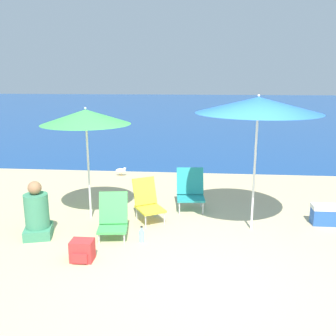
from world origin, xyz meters
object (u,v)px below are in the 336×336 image
(beach_umbrella_green, at_px, (86,117))
(person_seated_near, at_px, (37,215))
(beach_chair_yellow, at_px, (148,201))
(seagull, at_px, (121,171))
(beach_umbrella_blue, at_px, (258,105))
(backpack_red, at_px, (82,251))
(water_bottle, at_px, (142,236))
(beach_chair_teal, at_px, (190,189))
(cooler_box, at_px, (325,215))
(beach_chair_green, at_px, (113,217))

(beach_umbrella_green, relative_size, person_seated_near, 2.17)
(beach_chair_yellow, height_order, seagull, beach_chair_yellow)
(beach_umbrella_blue, relative_size, backpack_red, 7.15)
(water_bottle, bearing_deg, seagull, 106.74)
(beach_umbrella_green, relative_size, beach_chair_teal, 2.56)
(beach_chair_teal, bearing_deg, cooler_box, -19.30)
(backpack_red, bearing_deg, beach_chair_green, 73.85)
(beach_chair_teal, xyz_separation_m, seagull, (-1.85, 2.26, -0.25))
(beach_chair_green, bearing_deg, person_seated_near, 178.13)
(beach_chair_yellow, relative_size, backpack_red, 2.37)
(cooler_box, bearing_deg, beach_umbrella_blue, -165.26)
(backpack_red, xyz_separation_m, seagull, (-0.42, 4.50, -0.01))
(beach_umbrella_blue, relative_size, water_bottle, 8.47)
(beach_chair_teal, distance_m, backpack_red, 2.67)
(seagull, bearing_deg, person_seated_near, -98.14)
(water_bottle, bearing_deg, beach_chair_yellow, 92.48)
(beach_chair_teal, bearing_deg, backpack_red, -128.30)
(beach_chair_teal, height_order, water_bottle, beach_chair_teal)
(water_bottle, height_order, seagull, water_bottle)
(beach_umbrella_green, height_order, cooler_box, beach_umbrella_green)
(beach_umbrella_green, distance_m, water_bottle, 2.24)
(person_seated_near, distance_m, cooler_box, 4.85)
(beach_umbrella_blue, bearing_deg, backpack_red, -152.00)
(beach_umbrella_blue, distance_m, backpack_red, 3.42)
(beach_umbrella_blue, height_order, seagull, beach_umbrella_blue)
(beach_umbrella_blue, xyz_separation_m, beach_chair_green, (-2.25, -0.48, -1.75))
(water_bottle, bearing_deg, person_seated_near, 177.68)
(beach_umbrella_blue, distance_m, water_bottle, 2.72)
(person_seated_near, bearing_deg, water_bottle, -18.18)
(beach_umbrella_green, relative_size, beach_chair_yellow, 2.70)
(beach_chair_yellow, bearing_deg, beach_umbrella_green, 148.87)
(beach_umbrella_blue, xyz_separation_m, backpack_red, (-2.49, -1.33, -1.92))
(beach_chair_yellow, height_order, backpack_red, beach_chair_yellow)
(beach_chair_yellow, distance_m, person_seated_near, 1.86)
(cooler_box, xyz_separation_m, seagull, (-4.22, 2.83, -0.04))
(beach_umbrella_green, height_order, beach_chair_teal, beach_umbrella_green)
(beach_chair_green, height_order, backpack_red, beach_chair_green)
(beach_chair_green, relative_size, person_seated_near, 0.76)
(beach_chair_teal, bearing_deg, person_seated_near, -153.44)
(beach_chair_green, bearing_deg, seagull, 93.01)
(beach_umbrella_green, height_order, seagull, beach_umbrella_green)
(beach_chair_green, xyz_separation_m, cooler_box, (3.55, 0.82, -0.15))
(beach_umbrella_blue, bearing_deg, beach_chair_teal, 139.32)
(beach_chair_yellow, bearing_deg, person_seated_near, 176.63)
(seagull, bearing_deg, beach_chair_yellow, -69.07)
(beach_chair_green, bearing_deg, beach_umbrella_green, 121.26)
(beach_umbrella_green, height_order, beach_chair_green, beach_umbrella_green)
(beach_chair_green, relative_size, cooler_box, 1.51)
(cooler_box, bearing_deg, person_seated_near, -168.82)
(person_seated_near, height_order, cooler_box, person_seated_near)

